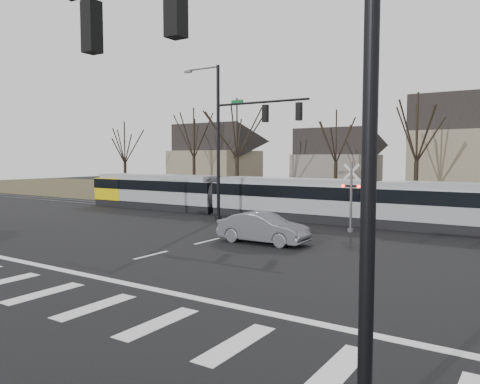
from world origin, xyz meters
The scene contains 15 objects.
ground centered at (0.00, 0.00, 0.00)m, with size 140.00×140.00×0.00m, color black.
grass_verge centered at (0.00, 32.00, 0.01)m, with size 140.00×28.00×0.01m, color #38331E.
crosswalk centered at (0.00, -4.00, 0.01)m, with size 27.00×2.60×0.01m.
stop_line centered at (0.00, -1.80, 0.01)m, with size 28.00×0.35×0.01m, color silver.
lane_dashes centered at (0.00, 16.00, 0.01)m, with size 0.18×30.00×0.01m.
rail_pair centered at (0.00, 15.80, 0.03)m, with size 90.00×1.52×0.06m.
tram centered at (-0.56, 16.00, 1.51)m, with size 36.66×2.72×2.78m.
sedan centered at (2.58, 7.12, 0.75)m, with size 4.58×1.65×1.50m, color slate.
signal_pole_near_right centered at (10.11, -6.00, 5.17)m, with size 6.72×0.44×8.00m.
signal_pole_far centered at (-2.41, 12.50, 5.70)m, with size 9.28×0.44×10.20m.
rail_crossing_signal centered at (5.00, 12.79, 1.89)m, with size 1.08×0.36×4.00m.
tree_row centered at (2.00, 26.00, 5.00)m, with size 59.20×7.20×10.00m.
house_a centered at (-20.00, 34.00, 4.46)m, with size 9.72×8.64×8.60m.
house_b centered at (-5.00, 36.00, 3.97)m, with size 8.64×7.56×7.65m.
house_c centered at (9.00, 33.00, 5.23)m, with size 10.80×8.64×10.10m.
Camera 1 is at (14.10, -12.58, 4.23)m, focal length 35.00 mm.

